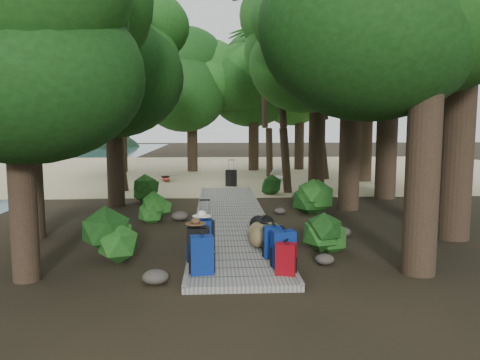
{
  "coord_description": "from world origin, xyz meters",
  "views": [
    {
      "loc": [
        -0.45,
        -12.29,
        2.72
      ],
      "look_at": [
        0.34,
        2.26,
        1.0
      ],
      "focal_mm": 35.0,
      "sensor_mm": 36.0,
      "label": 1
    }
  ],
  "objects_px": {
    "duffel_right_khaki": "(265,234)",
    "suitcase_on_boardwalk": "(205,235)",
    "lone_suitcase_on_sand": "(231,178)",
    "backpack_left_b": "(198,243)",
    "sun_lounger": "(279,175)",
    "duffel_right_black": "(263,227)",
    "backpack_left_a": "(202,253)",
    "backpack_right_a": "(286,257)",
    "backpack_right_b": "(283,247)",
    "kayak": "(166,178)",
    "backpack_right_c": "(274,240)",
    "backpack_left_c": "(202,235)",
    "backpack_right_d": "(273,236)"
  },
  "relations": [
    {
      "from": "duffel_right_khaki",
      "to": "lone_suitcase_on_sand",
      "type": "bearing_deg",
      "value": 60.35
    },
    {
      "from": "backpack_right_c",
      "to": "backpack_left_c",
      "type": "bearing_deg",
      "value": 163.5
    },
    {
      "from": "backpack_left_a",
      "to": "lone_suitcase_on_sand",
      "type": "bearing_deg",
      "value": 78.53
    },
    {
      "from": "suitcase_on_boardwalk",
      "to": "lone_suitcase_on_sand",
      "type": "xyz_separation_m",
      "value": [
        0.94,
        10.99,
        -0.04
      ]
    },
    {
      "from": "sun_lounger",
      "to": "duffel_right_black",
      "type": "bearing_deg",
      "value": -114.42
    },
    {
      "from": "backpack_left_b",
      "to": "suitcase_on_boardwalk",
      "type": "bearing_deg",
      "value": 85.55
    },
    {
      "from": "backpack_right_a",
      "to": "sun_lounger",
      "type": "xyz_separation_m",
      "value": [
        1.88,
        14.67,
        -0.14
      ]
    },
    {
      "from": "lone_suitcase_on_sand",
      "to": "backpack_left_b",
      "type": "bearing_deg",
      "value": -78.02
    },
    {
      "from": "backpack_left_a",
      "to": "backpack_left_c",
      "type": "bearing_deg",
      "value": 84.55
    },
    {
      "from": "duffel_right_black",
      "to": "backpack_left_a",
      "type": "bearing_deg",
      "value": -101.4
    },
    {
      "from": "backpack_left_b",
      "to": "backpack_right_d",
      "type": "distance_m",
      "value": 1.78
    },
    {
      "from": "backpack_right_b",
      "to": "backpack_right_c",
      "type": "xyz_separation_m",
      "value": [
        -0.09,
        0.64,
        -0.04
      ]
    },
    {
      "from": "backpack_left_a",
      "to": "suitcase_on_boardwalk",
      "type": "height_order",
      "value": "backpack_left_a"
    },
    {
      "from": "backpack_left_a",
      "to": "kayak",
      "type": "bearing_deg",
      "value": 91.21
    },
    {
      "from": "lone_suitcase_on_sand",
      "to": "sun_lounger",
      "type": "distance_m",
      "value": 3.09
    },
    {
      "from": "backpack_left_c",
      "to": "backpack_right_d",
      "type": "height_order",
      "value": "backpack_left_c"
    },
    {
      "from": "backpack_right_b",
      "to": "suitcase_on_boardwalk",
      "type": "distance_m",
      "value": 1.95
    },
    {
      "from": "backpack_right_b",
      "to": "backpack_right_c",
      "type": "relative_size",
      "value": 1.11
    },
    {
      "from": "backpack_left_b",
      "to": "backpack_right_b",
      "type": "relative_size",
      "value": 1.0
    },
    {
      "from": "suitcase_on_boardwalk",
      "to": "backpack_left_a",
      "type": "bearing_deg",
      "value": -87.68
    },
    {
      "from": "backpack_left_b",
      "to": "backpack_left_c",
      "type": "relative_size",
      "value": 0.98
    },
    {
      "from": "kayak",
      "to": "sun_lounger",
      "type": "bearing_deg",
      "value": -14.95
    },
    {
      "from": "lone_suitcase_on_sand",
      "to": "kayak",
      "type": "distance_m",
      "value": 3.77
    },
    {
      "from": "kayak",
      "to": "sun_lounger",
      "type": "height_order",
      "value": "sun_lounger"
    },
    {
      "from": "backpack_right_c",
      "to": "kayak",
      "type": "distance_m",
      "value": 14.19
    },
    {
      "from": "backpack_left_a",
      "to": "backpack_right_a",
      "type": "height_order",
      "value": "backpack_left_a"
    },
    {
      "from": "backpack_right_d",
      "to": "kayak",
      "type": "xyz_separation_m",
      "value": [
        -3.6,
        13.11,
        -0.22
      ]
    },
    {
      "from": "backpack_left_b",
      "to": "duffel_right_black",
      "type": "bearing_deg",
      "value": 56.79
    },
    {
      "from": "backpack_left_c",
      "to": "duffel_right_black",
      "type": "bearing_deg",
      "value": 49.45
    },
    {
      "from": "duffel_right_black",
      "to": "lone_suitcase_on_sand",
      "type": "xyz_separation_m",
      "value": [
        -0.4,
        9.88,
        0.04
      ]
    },
    {
      "from": "lone_suitcase_on_sand",
      "to": "sun_lounger",
      "type": "relative_size",
      "value": 0.43
    },
    {
      "from": "backpack_right_b",
      "to": "suitcase_on_boardwalk",
      "type": "height_order",
      "value": "backpack_right_b"
    },
    {
      "from": "duffel_right_black",
      "to": "backpack_left_c",
      "type": "bearing_deg",
      "value": -120.01
    },
    {
      "from": "backpack_right_b",
      "to": "kayak",
      "type": "bearing_deg",
      "value": 96.5
    },
    {
      "from": "backpack_left_b",
      "to": "sun_lounger",
      "type": "height_order",
      "value": "backpack_left_b"
    },
    {
      "from": "backpack_right_a",
      "to": "suitcase_on_boardwalk",
      "type": "relative_size",
      "value": 1.0
    },
    {
      "from": "backpack_left_a",
      "to": "duffel_right_black",
      "type": "relative_size",
      "value": 1.08
    },
    {
      "from": "backpack_left_c",
      "to": "duffel_right_khaki",
      "type": "height_order",
      "value": "backpack_left_c"
    },
    {
      "from": "backpack_left_b",
      "to": "sun_lounger",
      "type": "distance_m",
      "value": 14.28
    },
    {
      "from": "backpack_left_b",
      "to": "backpack_right_d",
      "type": "relative_size",
      "value": 1.38
    },
    {
      "from": "backpack_right_c",
      "to": "backpack_right_d",
      "type": "bearing_deg",
      "value": 82.59
    },
    {
      "from": "backpack_right_a",
      "to": "duffel_right_khaki",
      "type": "distance_m",
      "value": 2.07
    },
    {
      "from": "backpack_right_a",
      "to": "duffel_right_black",
      "type": "distance_m",
      "value": 2.84
    },
    {
      "from": "backpack_left_b",
      "to": "lone_suitcase_on_sand",
      "type": "distance_m",
      "value": 11.95
    },
    {
      "from": "backpack_left_a",
      "to": "suitcase_on_boardwalk",
      "type": "bearing_deg",
      "value": 82.07
    },
    {
      "from": "backpack_left_b",
      "to": "backpack_right_b",
      "type": "bearing_deg",
      "value": -11.15
    },
    {
      "from": "duffel_right_khaki",
      "to": "suitcase_on_boardwalk",
      "type": "bearing_deg",
      "value": 163.27
    },
    {
      "from": "backpack_right_c",
      "to": "backpack_right_d",
      "type": "xyz_separation_m",
      "value": [
        0.06,
        0.63,
        -0.07
      ]
    },
    {
      "from": "backpack_right_b",
      "to": "backpack_right_d",
      "type": "relative_size",
      "value": 1.38
    },
    {
      "from": "backpack_right_d",
      "to": "sun_lounger",
      "type": "height_order",
      "value": "backpack_right_d"
    }
  ]
}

